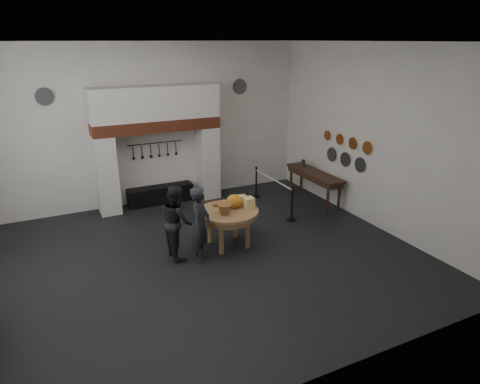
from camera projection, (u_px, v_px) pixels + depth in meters
name	position (u px, v px, depth m)	size (l,w,h in m)	color
floor	(209.00, 257.00, 9.45)	(9.00, 8.00, 0.02)	black
ceiling	(202.00, 42.00, 7.93)	(9.00, 8.00, 0.02)	silver
wall_back	(153.00, 125.00, 12.07)	(9.00, 0.02, 4.50)	white
wall_front	(325.00, 235.00, 5.31)	(9.00, 0.02, 4.50)	white
wall_right	(375.00, 138.00, 10.55)	(0.02, 8.00, 4.50)	white
chimney_pier_left	(106.00, 175.00, 11.57)	(0.55, 0.70, 2.15)	silver
chimney_pier_right	(208.00, 162.00, 12.78)	(0.55, 0.70, 2.15)	silver
hearth_brick_band	(157.00, 125.00, 11.76)	(3.50, 0.72, 0.32)	#9E442B
chimney_hood	(155.00, 103.00, 11.55)	(3.50, 0.70, 0.90)	silver
iron_range	(161.00, 195.00, 12.51)	(1.90, 0.45, 0.50)	black
utensil_rail	(155.00, 143.00, 12.18)	(0.02, 0.02, 1.60)	black
work_table	(228.00, 212.00, 9.73)	(1.39, 1.39, 0.07)	tan
pumpkin	(234.00, 201.00, 9.83)	(0.36, 0.36, 0.31)	orange
cheese_block_big	(249.00, 203.00, 9.84)	(0.22, 0.22, 0.24)	#F6E493
cheese_block_small	(242.00, 199.00, 10.09)	(0.18, 0.18, 0.20)	#FDDC97
wicker_basket	(225.00, 209.00, 9.49)	(0.32, 0.32, 0.22)	#A46C3C
bread_loaf	(218.00, 203.00, 9.95)	(0.31, 0.18, 0.13)	#A9653C
visitor_near	(200.00, 224.00, 9.09)	(0.61, 0.40, 1.67)	black
visitor_far	(177.00, 221.00, 9.27)	(0.80, 0.62, 1.64)	black
side_table	(315.00, 173.00, 12.42)	(0.55, 2.20, 0.06)	#3A2115
pewter_jug	(303.00, 163.00, 12.88)	(0.12, 0.12, 0.22)	#48484C
copper_pan_a	(367.00, 148.00, 10.80)	(0.34, 0.34, 0.03)	#C6662D
copper_pan_b	(353.00, 143.00, 11.27)	(0.32, 0.32, 0.03)	#C6662D
copper_pan_c	(340.00, 139.00, 11.73)	(0.30, 0.30, 0.03)	#C6662D
copper_pan_d	(327.00, 135.00, 12.20)	(0.28, 0.28, 0.03)	#C6662D
pewter_plate_left	(360.00, 165.00, 11.14)	(0.40, 0.40, 0.03)	#4C4C51
pewter_plate_mid	(345.00, 159.00, 11.65)	(0.40, 0.40, 0.03)	#4C4C51
pewter_plate_right	(332.00, 154.00, 12.16)	(0.40, 0.40, 0.03)	#4C4C51
pewter_plate_back_left	(44.00, 96.00, 10.61)	(0.44, 0.44, 0.03)	#4C4C51
pewter_plate_back_right	(240.00, 86.00, 12.83)	(0.44, 0.44, 0.03)	#4C4C51
barrier_post_near	(292.00, 205.00, 11.21)	(0.05, 0.05, 0.90)	black
barrier_post_far	(256.00, 183.00, 12.90)	(0.05, 0.05, 0.90)	black
barrier_rope	(273.00, 179.00, 11.92)	(0.04, 0.04, 2.00)	silver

